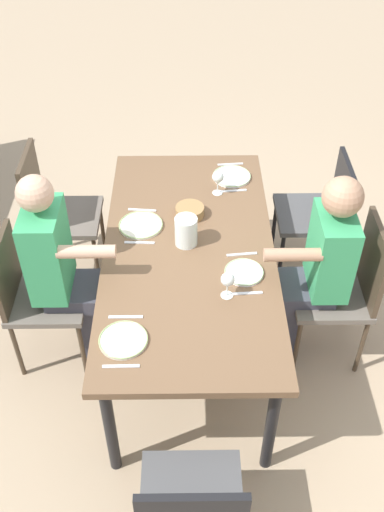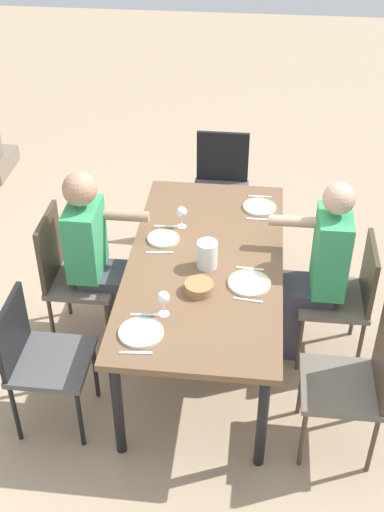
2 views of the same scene
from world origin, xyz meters
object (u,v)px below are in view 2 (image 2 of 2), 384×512
(diner_man_white, at_px, (97,254))
(wine_glass_2, at_px, (182,213))
(diner_woman_green, at_px, (318,268))
(bread_basket, at_px, (199,287))
(plate_0, at_px, (141,332))
(water_pitcher, at_px, (207,256))
(chair_west_north, at_px, (38,354))
(chair_west_south, at_px, (358,377))
(plate_2, at_px, (163,238))
(plate_1, at_px, (249,283))
(wine_glass_0, at_px, (163,298))
(dining_table, at_px, (205,269))
(plate_3, at_px, (260,207))
(chair_head_east, at_px, (221,182))
(chair_mid_north, at_px, (70,270))
(chair_mid_south, at_px, (346,292))

(diner_man_white, relative_size, wine_glass_2, 8.40)
(diner_woman_green, distance_m, bread_basket, 0.81)
(plate_0, bearing_deg, water_pitcher, -24.80)
(chair_west_north, relative_size, chair_west_south, 0.92)
(chair_west_north, distance_m, plate_2, 1.09)
(plate_1, height_order, water_pitcher, water_pitcher)
(wine_glass_0, bearing_deg, dining_table, -19.10)
(plate_1, height_order, plate_3, same)
(chair_head_east, height_order, wine_glass_2, chair_head_east)
(diner_woman_green, height_order, water_pitcher, diner_woman_green)
(chair_west_south, relative_size, wine_glass_2, 6.23)
(chair_mid_north, relative_size, bread_basket, 5.62)
(diner_man_white, xyz_separation_m, plate_0, (-0.78, -0.43, 0.08))
(chair_head_east, bearing_deg, bread_basket, 179.74)
(chair_west_south, height_order, plate_1, chair_west_south)
(chair_mid_south, xyz_separation_m, diner_man_white, (0.00, 1.60, 0.17))
(plate_0, bearing_deg, dining_table, -22.09)
(chair_mid_north, xyz_separation_m, bread_basket, (-0.39, -0.89, 0.24))
(wine_glass_0, bearing_deg, chair_mid_north, 49.80)
(chair_mid_south, xyz_separation_m, bread_basket, (-0.39, 0.90, 0.27))
(diner_woman_green, height_order, plate_3, diner_woman_green)
(chair_west_south, distance_m, plate_0, 1.21)
(diner_man_white, relative_size, water_pitcher, 7.37)
(chair_head_east, bearing_deg, plate_0, 172.26)
(dining_table, xyz_separation_m, bread_basket, (-0.30, 0.01, 0.10))
(water_pitcher, distance_m, bread_basket, 0.26)
(chair_west_south, relative_size, chair_head_east, 1.04)
(water_pitcher, bearing_deg, diner_woman_green, -78.61)
(diner_woman_green, bearing_deg, wine_glass_0, 124.75)
(chair_head_east, distance_m, plate_2, 1.23)
(dining_table, xyz_separation_m, chair_mid_south, (0.08, -0.89, -0.17))
(plate_2, bearing_deg, water_pitcher, -129.52)
(chair_head_east, relative_size, bread_basket, 5.39)
(diner_woman_green, bearing_deg, dining_table, 97.10)
(chair_head_east, relative_size, wine_glass_2, 6.02)
(chair_mid_north, distance_m, plate_2, 0.66)
(dining_table, distance_m, plate_0, 0.75)
(plate_1, xyz_separation_m, plate_3, (0.86, -0.04, 0.00))
(chair_mid_south, distance_m, wine_glass_2, 1.17)
(chair_west_south, bearing_deg, bread_basket, 67.92)
(chair_head_east, distance_m, wine_glass_2, 1.08)
(chair_head_east, bearing_deg, chair_west_south, -156.23)
(dining_table, relative_size, plate_3, 8.13)
(chair_west_north, distance_m, plate_3, 1.81)
(chair_head_east, distance_m, wine_glass_0, 1.94)
(diner_man_white, height_order, plate_0, diner_man_white)
(bread_basket, bearing_deg, dining_table, -1.44)
(chair_mid_north, height_order, diner_woman_green, diner_woman_green)
(chair_mid_south, bearing_deg, chair_head_east, 34.71)
(chair_west_south, height_order, plate_0, chair_west_south)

